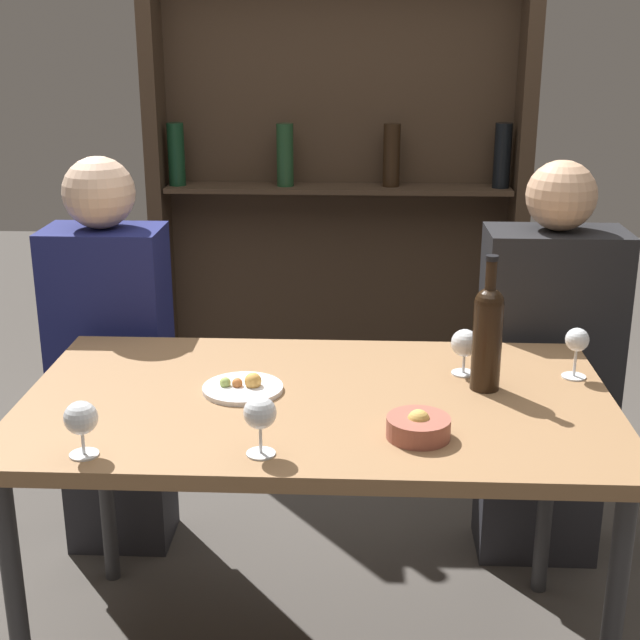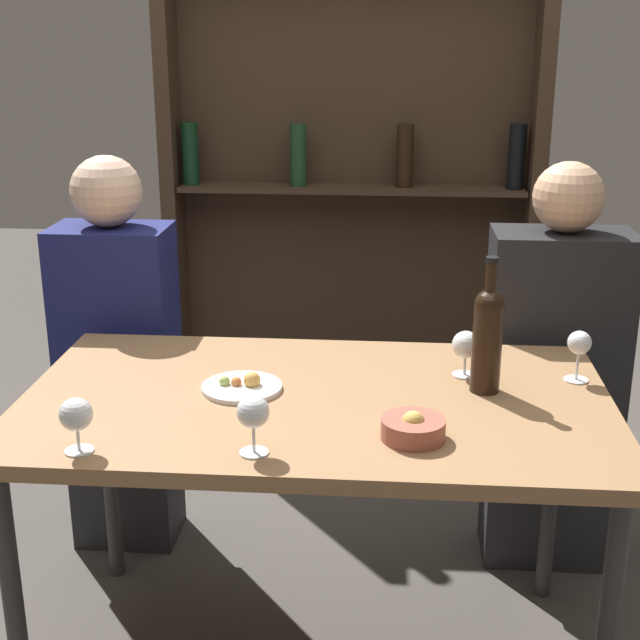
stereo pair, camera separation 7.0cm
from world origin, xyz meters
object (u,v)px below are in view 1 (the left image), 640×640
Objects in this scene: wine_bottle at (488,333)px; wine_glass_0 at (260,415)px; snack_bowl at (418,427)px; wine_glass_3 at (577,342)px; wine_glass_1 at (81,420)px; wine_glass_2 at (465,344)px; seated_person_right at (546,379)px; food_plate_0 at (243,387)px; seated_person_left at (112,368)px.

wine_bottle is 2.60× the size of wine_glass_0.
snack_bowl is (-0.17, -0.28, -0.12)m from wine_bottle.
wine_bottle is 2.57× the size of wine_glass_3.
wine_glass_1 is at bearing -155.37° from wine_bottle.
wine_glass_2 is 0.55m from seated_person_right.
food_plate_0 is 0.73m from seated_person_left.
wine_glass_1 is 1.01× the size of wine_glass_2.
wine_glass_0 is at bearing -131.12° from seated_person_right.
wine_glass_1 is 1.44m from seated_person_right.
seated_person_right is at bearing 62.59° from wine_bottle.
food_plate_0 is 0.16× the size of seated_person_left.
wine_glass_1 is at bearing -149.25° from wine_glass_2.
wine_glass_2 is 0.91× the size of wine_glass_3.
food_plate_0 is 0.46m from snack_bowl.
wine_glass_0 reaches higher than wine_glass_1.
seated_person_left is (-0.47, 0.53, -0.17)m from food_plate_0.
wine_glass_1 reaches higher than snack_bowl.
wine_bottle is 2.82× the size of wine_glass_2.
wine_glass_3 is (0.73, 0.45, 0.00)m from wine_glass_0.
seated_person_right reaches higher than wine_glass_1.
wine_glass_2 is 0.56m from food_plate_0.
snack_bowl is (0.68, 0.12, -0.05)m from wine_glass_1.
seated_person_left is at bearing 154.97° from wine_bottle.
seated_person_left reaches higher than wine_bottle.
seated_person_right is at bearing 86.77° from wine_glass_3.
wine_bottle is at bearing 57.75° from snack_bowl.
seated_person_right is (0.25, 0.49, -0.31)m from wine_bottle.
food_plate_0 is at bearing -175.80° from wine_bottle.
wine_glass_1 is at bearing -156.40° from wine_glass_3.
seated_person_right is (1.11, 0.88, -0.25)m from wine_glass_1.
wine_glass_3 is at bearing 41.51° from snack_bowl.
seated_person_right is at bearing 0.00° from seated_person_left.
wine_glass_0 is (-0.50, -0.37, -0.05)m from wine_bottle.
wine_bottle is at bearing -66.51° from wine_glass_2.
wine_glass_1 and wine_glass_2 have the same top height.
wine_glass_3 is (1.09, 0.47, 0.01)m from wine_glass_1.
snack_bowl is (-0.40, -0.36, -0.07)m from wine_glass_3.
wine_glass_1 is (-0.85, -0.39, -0.06)m from wine_bottle.
seated_person_right is at bearing 60.79° from snack_bowl.
wine_bottle reaches higher than food_plate_0.
seated_person_left reaches higher than wine_glass_3.
seated_person_left is (-0.87, 0.77, -0.18)m from snack_bowl.
food_plate_0 is (-0.58, -0.04, -0.13)m from wine_bottle.
wine_bottle is 0.12m from wine_glass_2.
wine_glass_0 reaches higher than snack_bowl.
wine_glass_3 is (0.23, 0.08, -0.05)m from wine_bottle.
wine_bottle is 0.27× the size of seated_person_left.
wine_glass_0 is at bearing -134.58° from wine_glass_2.
seated_person_right is at bearing 32.65° from food_plate_0.
seated_person_left reaches higher than wine_glass_0.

